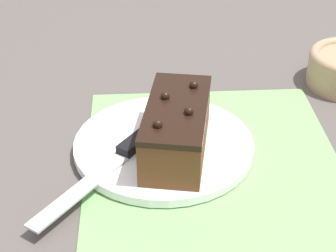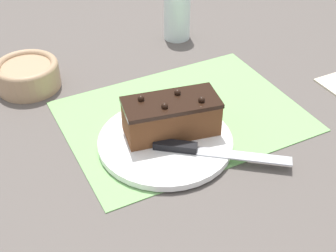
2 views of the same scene
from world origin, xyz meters
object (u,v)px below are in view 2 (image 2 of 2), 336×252
(cake_plate, at_px, (165,141))
(serving_knife, at_px, (198,149))
(drinking_glass, at_px, (177,17))
(chocolate_cake, at_px, (171,116))
(small_bowl, at_px, (27,74))

(cake_plate, relative_size, serving_knife, 1.20)
(cake_plate, xyz_separation_m, drinking_glass, (0.22, 0.38, 0.05))
(chocolate_cake, xyz_separation_m, drinking_glass, (0.20, 0.36, 0.01))
(cake_plate, height_order, serving_knife, serving_knife)
(chocolate_cake, distance_m, drinking_glass, 0.41)
(cake_plate, height_order, drinking_glass, drinking_glass)
(serving_knife, bearing_deg, chocolate_cake, -131.23)
(chocolate_cake, height_order, small_bowl, chocolate_cake)
(serving_knife, bearing_deg, drinking_glass, -166.30)
(chocolate_cake, xyz_separation_m, small_bowl, (-0.19, 0.30, -0.02))
(cake_plate, distance_m, chocolate_cake, 0.05)
(serving_knife, height_order, drinking_glass, drinking_glass)
(drinking_glass, height_order, small_bowl, drinking_glass)
(cake_plate, height_order, chocolate_cake, chocolate_cake)
(cake_plate, relative_size, chocolate_cake, 1.34)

